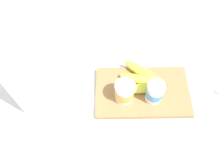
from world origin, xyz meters
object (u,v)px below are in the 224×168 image
object	(u,v)px
yogurt_cup_front	(155,92)
spoon	(212,90)
banana_bunch	(143,79)
cereal_box	(46,83)
yogurt_cup_back	(125,92)
cutting_board	(142,92)

from	to	relation	value
yogurt_cup_front	spoon	size ratio (longest dim) A/B	0.69
banana_bunch	cereal_box	bearing A→B (deg)	12.15
cereal_box	yogurt_cup_back	distance (m)	0.26
yogurt_cup_front	banana_bunch	distance (m)	0.08
banana_bunch	spoon	xyz separation A→B (m)	(-0.26, 0.03, -0.03)
cutting_board	yogurt_cup_back	distance (m)	0.09
cereal_box	banana_bunch	distance (m)	0.35
yogurt_cup_front	spoon	xyz separation A→B (m)	(-0.23, -0.04, -0.06)
yogurt_cup_front	cereal_box	bearing A→B (deg)	0.40
spoon	banana_bunch	bearing A→B (deg)	-6.40
cutting_board	yogurt_cup_back	size ratio (longest dim) A/B	4.06
cereal_box	cutting_board	bearing A→B (deg)	-178.93
yogurt_cup_front	yogurt_cup_back	world-z (taller)	yogurt_cup_front
cereal_box	yogurt_cup_back	world-z (taller)	cereal_box
yogurt_cup_front	spoon	bearing A→B (deg)	-170.49
cereal_box	yogurt_cup_back	bearing A→B (deg)	176.52
yogurt_cup_back	banana_bunch	world-z (taller)	yogurt_cup_back
cereal_box	yogurt_cup_front	bearing A→B (deg)	175.61
cutting_board	yogurt_cup_front	bearing A→B (deg)	138.17
yogurt_cup_back	banana_bunch	xyz separation A→B (m)	(-0.07, -0.06, -0.03)
cereal_box	yogurt_cup_back	size ratio (longest dim) A/B	3.23
yogurt_cup_back	spoon	xyz separation A→B (m)	(-0.33, -0.04, -0.06)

